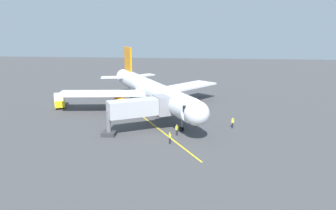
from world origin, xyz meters
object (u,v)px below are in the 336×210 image
(box_truck_portside, at_px, (59,101))
(ground_crew_loader, at_px, (233,123))
(baggage_cart_near_nose, at_px, (169,94))
(ground_crew_marshaller, at_px, (177,130))
(jet_bridge, at_px, (144,108))
(airplane, at_px, (151,91))
(ground_crew_wing_walker, at_px, (170,138))

(box_truck_portside, bearing_deg, ground_crew_loader, 163.17)
(baggage_cart_near_nose, relative_size, box_truck_portside, 0.57)
(ground_crew_marshaller, xyz_separation_m, ground_crew_loader, (-8.72, -4.61, 0.00))
(jet_bridge, relative_size, box_truck_portside, 2.17)
(box_truck_portside, bearing_deg, ground_crew_marshaller, 149.42)
(airplane, distance_m, ground_crew_loader, 17.91)
(ground_crew_marshaller, xyz_separation_m, baggage_cart_near_nose, (3.89, -26.91, -0.23))
(baggage_cart_near_nose, distance_m, box_truck_portside, 24.44)
(ground_crew_marshaller, bearing_deg, baggage_cart_near_nose, -81.77)
(airplane, distance_m, baggage_cart_near_nose, 13.40)
(jet_bridge, distance_m, baggage_cart_near_nose, 25.47)
(jet_bridge, distance_m, ground_crew_wing_walker, 7.58)
(jet_bridge, xyz_separation_m, baggage_cart_near_nose, (-1.36, -25.24, -3.11))
(ground_crew_marshaller, distance_m, box_truck_portside, 29.20)
(baggage_cart_near_nose, xyz_separation_m, box_truck_portside, (21.25, 12.05, 0.73))
(ground_crew_loader, bearing_deg, box_truck_portside, -16.83)
(airplane, xyz_separation_m, jet_bridge, (-0.88, 12.46, -0.24))
(airplane, xyz_separation_m, ground_crew_marshaller, (-6.13, 14.13, -3.12))
(ground_crew_marshaller, bearing_deg, jet_bridge, -17.56)
(airplane, bearing_deg, jet_bridge, 94.02)
(jet_bridge, distance_m, ground_crew_loader, 14.57)
(baggage_cart_near_nose, bearing_deg, ground_crew_wing_walker, 95.99)
(airplane, xyz_separation_m, ground_crew_wing_walker, (-5.45, 17.78, -3.12))
(jet_bridge, xyz_separation_m, box_truck_portside, (19.88, -13.19, -2.38))
(ground_crew_marshaller, bearing_deg, ground_crew_wing_walker, 79.39)
(ground_crew_marshaller, distance_m, baggage_cart_near_nose, 27.19)
(ground_crew_wing_walker, height_order, ground_crew_loader, same)
(airplane, relative_size, ground_crew_loader, 21.48)
(airplane, height_order, ground_crew_marshaller, airplane)
(box_truck_portside, bearing_deg, ground_crew_wing_walker, 142.88)
(ground_crew_marshaller, height_order, ground_crew_wing_walker, same)
(ground_crew_marshaller, bearing_deg, ground_crew_loader, -152.12)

